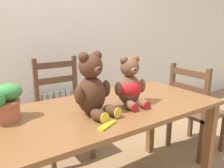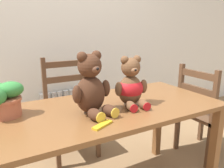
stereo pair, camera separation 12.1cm
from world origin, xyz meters
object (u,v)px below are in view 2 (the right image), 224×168
(teddy_bear_left, at_px, (91,87))
(potted_plant, at_px, (4,99))
(wooden_chair_side, at_px, (204,113))
(wooden_chair_behind, at_px, (70,108))
(teddy_bear_right, at_px, (131,86))
(chocolate_bar, at_px, (102,125))

(teddy_bear_left, height_order, potted_plant, teddy_bear_left)
(wooden_chair_side, bearing_deg, wooden_chair_behind, -121.23)
(teddy_bear_left, bearing_deg, teddy_bear_right, 170.43)
(teddy_bear_left, relative_size, chocolate_bar, 2.84)
(wooden_chair_side, height_order, chocolate_bar, wooden_chair_side)
(wooden_chair_behind, height_order, teddy_bear_left, teddy_bear_left)
(wooden_chair_behind, distance_m, potted_plant, 0.96)
(teddy_bear_right, distance_m, potted_plant, 0.79)
(wooden_chair_behind, relative_size, wooden_chair_side, 1.07)
(teddy_bear_left, xyz_separation_m, chocolate_bar, (-0.03, -0.20, -0.16))
(wooden_chair_side, distance_m, potted_plant, 1.80)
(wooden_chair_behind, bearing_deg, teddy_bear_right, 101.32)
(teddy_bear_right, bearing_deg, potted_plant, -5.46)
(teddy_bear_right, xyz_separation_m, chocolate_bar, (-0.32, -0.21, -0.13))
(wooden_chair_side, bearing_deg, potted_plant, -91.43)
(teddy_bear_right, bearing_deg, chocolate_bar, 41.42)
(wooden_chair_behind, distance_m, teddy_bear_right, 0.95)
(teddy_bear_right, distance_m, chocolate_bar, 0.40)
(potted_plant, bearing_deg, teddy_bear_left, -22.08)
(teddy_bear_left, distance_m, chocolate_bar, 0.26)
(potted_plant, distance_m, chocolate_bar, 0.61)
(wooden_chair_side, distance_m, teddy_bear_left, 1.36)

